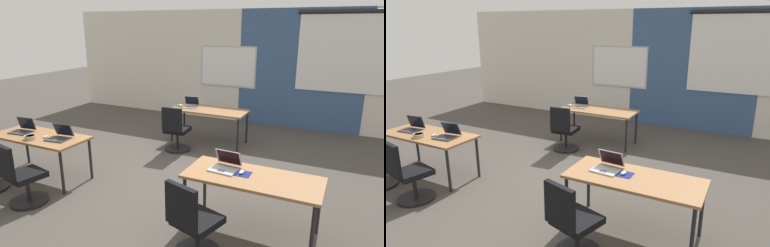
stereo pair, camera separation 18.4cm
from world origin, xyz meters
TOP-DOWN VIEW (x-y plane):
  - ground_plane at (0.00, 0.00)m, footprint 24.00×24.00m
  - back_wall_assembly at (0.06, 4.20)m, footprint 10.00×0.27m
  - desk_near_left at (-1.75, -0.60)m, footprint 1.60×0.70m
  - desk_near_right at (1.75, -0.60)m, footprint 1.60×0.70m
  - desk_far_center at (0.00, 2.20)m, footprint 1.60×0.70m
  - laptop_near_left_inner at (-1.33, -0.58)m, footprint 0.37×0.35m
  - mouse_near_left_inner at (-1.58, -0.63)m, footprint 0.08×0.11m
  - chair_near_left_inner at (-1.28, -1.37)m, footprint 0.52×0.57m
  - laptop_far_left at (-0.46, 2.24)m, footprint 0.37×0.36m
  - mousepad_far_left at (-0.68, 2.20)m, footprint 0.22×0.19m
  - mouse_far_left at (-0.68, 2.20)m, footprint 0.07×0.11m
  - chair_far_left at (-0.38, 1.43)m, footprint 0.52×0.55m
  - laptop_near_left_end at (-2.16, -0.58)m, footprint 0.36×0.33m
  - laptop_near_right_inner at (1.38, -0.54)m, footprint 0.35×0.35m
  - mousepad_near_right_inner at (1.61, -0.58)m, footprint 0.22×0.19m
  - mouse_near_right_inner at (1.61, -0.58)m, footprint 0.06×0.10m
  - chair_near_right_inner at (1.34, -1.36)m, footprint 0.55×0.60m
  - snack_bowl at (-1.73, -0.79)m, footprint 0.18×0.18m

SIDE VIEW (x-z plane):
  - ground_plane at x=0.00m, z-range 0.00..0.00m
  - chair_near_left_inner at x=-1.28m, z-range -0.08..0.84m
  - chair_far_left at x=-0.38m, z-range -0.08..0.84m
  - chair_near_right_inner at x=1.34m, z-range -0.08..0.84m
  - desk_near_left at x=-1.75m, z-range 0.30..1.02m
  - desk_near_right at x=1.75m, z-range 0.30..1.02m
  - desk_far_center at x=0.00m, z-range 0.30..1.02m
  - mousepad_far_left at x=-0.68m, z-range 0.72..0.72m
  - mousepad_near_right_inner at x=1.61m, z-range 0.72..0.72m
  - mouse_near_left_inner at x=-1.58m, z-range 0.72..0.75m
  - mouse_far_left at x=-0.68m, z-range 0.72..0.76m
  - mouse_near_right_inner at x=1.61m, z-range 0.72..0.76m
  - snack_bowl at x=-1.73m, z-range 0.72..0.79m
  - laptop_near_right_inner at x=1.38m, z-range 0.66..0.88m
  - laptop_far_left at x=-0.46m, z-range 0.66..0.88m
  - laptop_near_left_inner at x=-1.33m, z-range 0.66..0.88m
  - laptop_near_left_end at x=-2.16m, z-range 0.65..0.89m
  - back_wall_assembly at x=0.06m, z-range 0.01..2.81m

